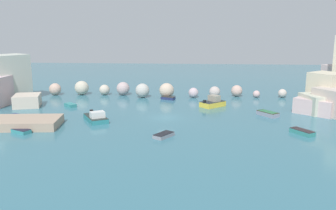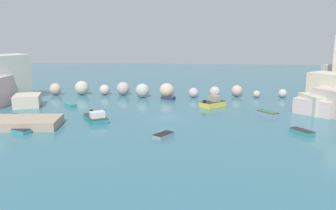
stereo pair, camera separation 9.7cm
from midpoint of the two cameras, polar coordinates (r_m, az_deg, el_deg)
name	(u,v)px [view 1 (the left image)]	position (r m, az deg, el deg)	size (l,w,h in m)	color
cove_water	(166,118)	(53.37, -0.40, -2.01)	(160.00, 160.00, 0.00)	#397080
rock_breakwater	(144,90)	(69.91, -3.75, 2.36)	(45.65, 4.83, 2.77)	#D0AB98
stone_dock	(26,123)	(52.05, -21.42, -2.59)	(8.82, 5.48, 1.13)	tan
moored_boat_0	(96,118)	(52.45, -11.25, -1.93)	(4.55, 5.51, 1.52)	teal
moored_boat_1	(70,105)	(62.97, -15.08, 0.00)	(2.43, 2.39, 0.51)	teal
moored_boat_2	(302,132)	(48.21, 20.22, -3.97)	(2.73, 3.22, 0.58)	teal
moored_boat_3	(20,131)	(49.59, -22.28, -3.73)	(3.29, 2.47, 0.51)	teal
moored_boat_4	(268,114)	(56.40, 15.30, -1.30)	(3.15, 3.55, 0.68)	gray
moored_boat_5	(168,98)	(66.78, -0.04, 1.10)	(2.75, 1.99, 0.51)	navy
moored_boat_6	(164,135)	(44.07, -0.75, -4.75)	(2.57, 2.99, 0.49)	gray
moored_boat_7	(213,103)	(61.23, 7.00, 0.37)	(4.53, 4.41, 1.87)	yellow
moored_boat_8	(19,117)	(56.56, -22.39, -1.81)	(3.68, 2.83, 0.62)	navy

